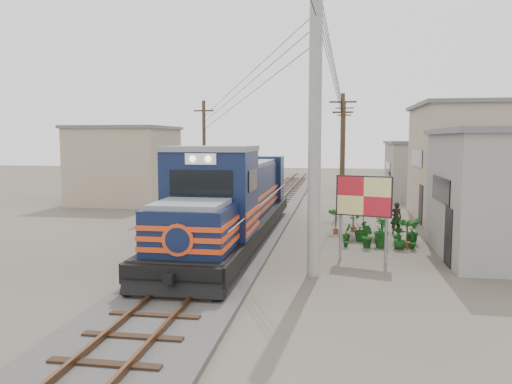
% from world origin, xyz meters
% --- Properties ---
extents(ground, '(120.00, 120.00, 0.00)m').
position_xyz_m(ground, '(0.00, 0.00, 0.00)').
color(ground, '#473F35').
rests_on(ground, ground).
extents(ballast, '(3.60, 70.00, 0.16)m').
position_xyz_m(ballast, '(0.00, 10.00, 0.08)').
color(ballast, '#595651').
rests_on(ballast, ground).
extents(track, '(1.15, 70.00, 0.12)m').
position_xyz_m(track, '(0.00, 10.00, 0.26)').
color(track, '#51331E').
rests_on(track, ground).
extents(locomotive, '(2.92, 15.89, 3.94)m').
position_xyz_m(locomotive, '(0.00, 3.93, 1.72)').
color(locomotive, black).
rests_on(locomotive, ground).
extents(utility_pole_main, '(0.40, 0.40, 10.00)m').
position_xyz_m(utility_pole_main, '(3.50, -0.50, 5.00)').
color(utility_pole_main, '#9E9B93').
rests_on(utility_pole_main, ground).
extents(wooden_pole_mid, '(1.60, 0.24, 7.00)m').
position_xyz_m(wooden_pole_mid, '(4.50, 14.00, 3.68)').
color(wooden_pole_mid, '#4C3826').
rests_on(wooden_pole_mid, ground).
extents(wooden_pole_far, '(1.60, 0.24, 7.50)m').
position_xyz_m(wooden_pole_far, '(4.80, 28.00, 3.93)').
color(wooden_pole_far, '#4C3826').
rests_on(wooden_pole_far, ground).
extents(wooden_pole_left, '(1.60, 0.24, 7.00)m').
position_xyz_m(wooden_pole_left, '(-5.00, 18.00, 3.68)').
color(wooden_pole_left, '#4C3826').
rests_on(wooden_pole_left, ground).
extents(power_lines, '(9.65, 19.00, 3.30)m').
position_xyz_m(power_lines, '(-0.14, 8.49, 7.56)').
color(power_lines, black).
rests_on(power_lines, ground).
extents(shophouse_mid, '(8.40, 7.35, 6.20)m').
position_xyz_m(shophouse_mid, '(12.50, 12.00, 3.11)').
color(shophouse_mid, tan).
rests_on(shophouse_mid, ground).
extents(shophouse_back, '(6.30, 6.30, 4.20)m').
position_xyz_m(shophouse_back, '(11.00, 22.00, 2.11)').
color(shophouse_back, gray).
rests_on(shophouse_back, ground).
extents(shophouse_left, '(6.30, 6.30, 5.20)m').
position_xyz_m(shophouse_left, '(-10.00, 16.00, 2.61)').
color(shophouse_left, tan).
rests_on(shophouse_left, ground).
extents(billboard, '(1.92, 0.68, 3.04)m').
position_xyz_m(billboard, '(5.14, 1.66, 2.23)').
color(billboard, '#99999E').
rests_on(billboard, ground).
extents(market_umbrella, '(2.50, 2.50, 2.19)m').
position_xyz_m(market_umbrella, '(5.43, 6.78, 1.92)').
color(market_umbrella, black).
rests_on(market_umbrella, ground).
extents(vendor, '(0.57, 0.41, 1.45)m').
position_xyz_m(vendor, '(6.91, 7.24, 0.73)').
color(vendor, black).
rests_on(vendor, ground).
extents(plant_nursery, '(3.28, 2.15, 1.12)m').
position_xyz_m(plant_nursery, '(5.99, 4.73, 0.49)').
color(plant_nursery, '#154C16').
rests_on(plant_nursery, ground).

